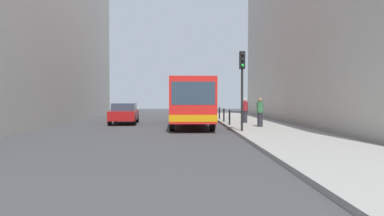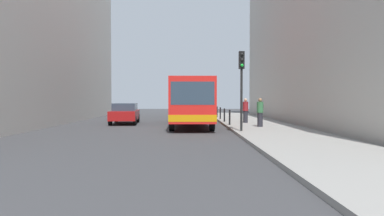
{
  "view_description": "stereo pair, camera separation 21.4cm",
  "coord_description": "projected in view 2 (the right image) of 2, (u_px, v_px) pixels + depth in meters",
  "views": [
    {
      "loc": [
        0.53,
        -20.86,
        1.84
      ],
      "look_at": [
        1.05,
        0.77,
        1.24
      ],
      "focal_mm": 33.0,
      "sensor_mm": 36.0,
      "label": 1
    },
    {
      "loc": [
        0.74,
        -20.87,
        1.84
      ],
      "look_at": [
        1.05,
        0.77,
        1.24
      ],
      "focal_mm": 33.0,
      "sensor_mm": 36.0,
      "label": 2
    }
  ],
  "objects": [
    {
      "name": "bollard_far",
      "position": [
        220.0,
        113.0,
        28.65
      ],
      "size": [
        0.11,
        0.11,
        0.95
      ],
      "primitive_type": "cylinder",
      "color": "black",
      "rests_on": "sidewalk"
    },
    {
      "name": "pedestrian_near_signal",
      "position": [
        260.0,
        112.0,
        20.88
      ],
      "size": [
        0.38,
        0.38,
        1.7
      ],
      "rotation": [
        0.0,
        0.0,
        3.07
      ],
      "color": "#26262D",
      "rests_on": "sidewalk"
    },
    {
      "name": "bollard_farthest",
      "position": [
        217.0,
        112.0,
        31.8
      ],
      "size": [
        0.11,
        0.11,
        0.95
      ],
      "primitive_type": "cylinder",
      "color": "black",
      "rests_on": "sidewalk"
    },
    {
      "name": "car_beside_bus",
      "position": [
        125.0,
        113.0,
        25.37
      ],
      "size": [
        2.1,
        4.51,
        1.48
      ],
      "rotation": [
        0.0,
        0.0,
        3.21
      ],
      "color": "maroon",
      "rests_on": "ground"
    },
    {
      "name": "bus",
      "position": [
        191.0,
        100.0,
        23.74
      ],
      "size": [
        2.62,
        11.04,
        3.0
      ],
      "rotation": [
        0.0,
        0.0,
        3.15
      ],
      "color": "red",
      "rests_on": "ground"
    },
    {
      "name": "building_right",
      "position": [
        339.0,
        25.0,
        24.87
      ],
      "size": [
        7.0,
        32.0,
        14.0
      ],
      "primitive_type": "cube",
      "color": "#BCB7AD",
      "rests_on": "ground"
    },
    {
      "name": "bollard_near",
      "position": [
        230.0,
        117.0,
        22.37
      ],
      "size": [
        0.11,
        0.11,
        0.95
      ],
      "primitive_type": "cylinder",
      "color": "black",
      "rests_on": "sidewalk"
    },
    {
      "name": "traffic_light",
      "position": [
        242.0,
        76.0,
        18.12
      ],
      "size": [
        0.28,
        0.33,
        4.1
      ],
      "color": "black",
      "rests_on": "sidewalk"
    },
    {
      "name": "pedestrian_mid_sidewalk",
      "position": [
        245.0,
        111.0,
        24.31
      ],
      "size": [
        0.38,
        0.38,
        1.68
      ],
      "rotation": [
        0.0,
        0.0,
        2.84
      ],
      "color": "#26262D",
      "rests_on": "sidewalk"
    },
    {
      "name": "sidewalk",
      "position": [
        265.0,
        128.0,
        20.97
      ],
      "size": [
        4.4,
        40.0,
        0.15
      ],
      "primitive_type": "cube",
      "color": "gray",
      "rests_on": "ground"
    },
    {
      "name": "bollard_mid",
      "position": [
        224.0,
        115.0,
        25.51
      ],
      "size": [
        0.11,
        0.11,
        0.95
      ],
      "primitive_type": "cylinder",
      "color": "black",
      "rests_on": "sidewalk"
    },
    {
      "name": "ground_plane",
      "position": [
        175.0,
        129.0,
        20.9
      ],
      "size": [
        80.0,
        80.0,
        0.0
      ],
      "primitive_type": "plane",
      "color": "#38383A"
    },
    {
      "name": "car_behind_bus",
      "position": [
        195.0,
        109.0,
        35.53
      ],
      "size": [
        2.13,
        4.52,
        1.48
      ],
      "rotation": [
        0.0,
        0.0,
        3.07
      ],
      "color": "maroon",
      "rests_on": "ground"
    }
  ]
}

